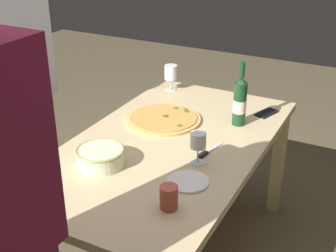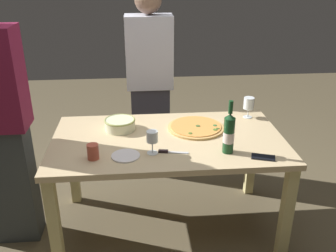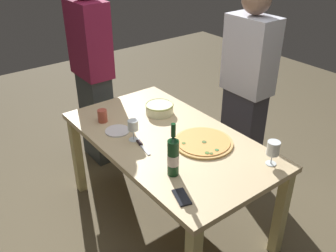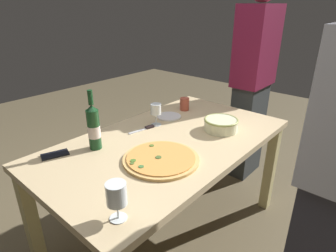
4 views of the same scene
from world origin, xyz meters
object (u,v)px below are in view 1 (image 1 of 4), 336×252
pizza (163,119)px  cell_phone (267,113)px  dining_table (168,159)px  serving_bowl (100,156)px  wine_glass_near_pizza (171,74)px  wine_bottle (240,101)px  pizza_knife (207,152)px  person_guest_left (17,96)px  wine_glass_by_bottle (198,141)px  cup_amber (169,197)px  side_plate (188,182)px

pizza → cell_phone: 0.59m
dining_table → serving_bowl: (-0.33, 0.17, 0.14)m
serving_bowl → wine_glass_near_pizza: size_ratio=1.38×
serving_bowl → wine_bottle: 0.81m
pizza_knife → person_guest_left: (-0.07, 1.12, 0.11)m
wine_glass_by_bottle → cup_amber: bearing=-173.5°
cell_phone → pizza_knife: pizza_knife is taller
cup_amber → cell_phone: (1.05, -0.08, -0.04)m
wine_bottle → pizza_knife: size_ratio=1.80×
cup_amber → person_guest_left: (0.40, 1.15, 0.06)m
side_plate → dining_table: bearing=40.3°
wine_glass_near_pizza → cell_phone: bearing=-97.8°
wine_glass_by_bottle → person_guest_left: 1.11m
wine_glass_near_pizza → dining_table: bearing=-154.1°
dining_table → wine_bottle: wine_bottle is taller
dining_table → cup_amber: cup_amber is taller
side_plate → pizza_knife: size_ratio=0.93×
wine_glass_by_bottle → pizza_knife: wine_glass_by_bottle is taller
wine_glass_by_bottle → wine_glass_near_pizza: bearing=34.5°
pizza_knife → serving_bowl: bearing=129.8°
pizza → serving_bowl: (-0.55, 0.03, 0.03)m
wine_glass_by_bottle → cup_amber: size_ratio=1.57×
side_plate → cup_amber: bearing=-177.0°
dining_table → cup_amber: size_ratio=16.43×
pizza_knife → wine_glass_by_bottle: bearing=178.1°
wine_glass_near_pizza → cup_amber: wine_glass_near_pizza is taller
serving_bowl → wine_glass_by_bottle: bearing=-60.6°
wine_glass_by_bottle → pizza_knife: bearing=-1.9°
wine_glass_by_bottle → person_guest_left: (0.03, 1.11, 0.00)m
side_plate → person_guest_left: 1.17m
pizza → person_guest_left: (-0.30, 0.76, 0.10)m
dining_table → side_plate: size_ratio=8.90×
serving_bowl → wine_glass_near_pizza: 1.00m
wine_glass_by_bottle → cup_amber: 0.38m
wine_glass_by_bottle → pizza_knife: 0.15m
wine_glass_near_pizza → cup_amber: bearing=-153.3°
serving_bowl → person_guest_left: 0.77m
person_guest_left → wine_glass_by_bottle: bearing=-7.1°
cup_amber → pizza_knife: bearing=4.6°
cup_amber → cell_phone: size_ratio=0.68×
serving_bowl → cell_phone: bearing=-29.5°
cell_phone → wine_glass_near_pizza: bearing=10.6°
serving_bowl → pizza_knife: serving_bowl is taller
cell_phone → person_guest_left: (-0.65, 1.24, 0.11)m
side_plate → cell_phone: (0.85, -0.09, 0.00)m
pizza → wine_bottle: 0.43m
cup_amber → side_plate: size_ratio=0.54×
pizza → person_guest_left: size_ratio=0.24×
wine_glass_near_pizza → wine_glass_by_bottle: 0.94m
cup_amber → person_guest_left: 1.22m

